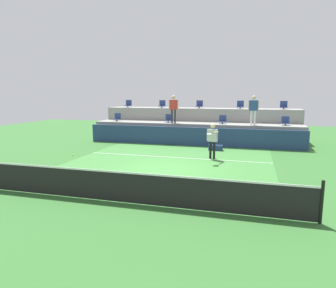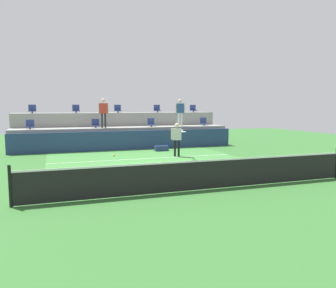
# 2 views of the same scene
# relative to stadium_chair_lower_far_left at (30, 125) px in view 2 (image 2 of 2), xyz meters

# --- Properties ---
(ground_plane) EXTENTS (40.00, 40.00, 0.00)m
(ground_plane) POSITION_rel_stadium_chair_lower_far_left_xyz_m (5.35, -7.23, -1.46)
(ground_plane) COLOR #336B2D
(court_inner_paint) EXTENTS (9.00, 10.00, 0.01)m
(court_inner_paint) POSITION_rel_stadium_chair_lower_far_left_xyz_m (5.35, -6.23, -1.46)
(court_inner_paint) COLOR #3D7F38
(court_inner_paint) RESTS_ON ground_plane
(court_service_line) EXTENTS (9.00, 0.06, 0.00)m
(court_service_line) POSITION_rel_stadium_chair_lower_far_left_xyz_m (5.35, -4.83, -1.46)
(court_service_line) COLOR white
(court_service_line) RESTS_ON ground_plane
(tennis_net) EXTENTS (10.48, 0.08, 1.07)m
(tennis_net) POSITION_rel_stadium_chair_lower_far_left_xyz_m (5.35, -11.23, -0.97)
(tennis_net) COLOR black
(tennis_net) RESTS_ON ground_plane
(sponsor_backboard) EXTENTS (13.00, 0.16, 1.10)m
(sponsor_backboard) POSITION_rel_stadium_chair_lower_far_left_xyz_m (5.35, -1.23, -0.91)
(sponsor_backboard) COLOR navy
(sponsor_backboard) RESTS_ON ground_plane
(seating_tier_lower) EXTENTS (13.00, 1.80, 1.25)m
(seating_tier_lower) POSITION_rel_stadium_chair_lower_far_left_xyz_m (5.35, 0.07, -0.84)
(seating_tier_lower) COLOR gray
(seating_tier_lower) RESTS_ON ground_plane
(seating_tier_upper) EXTENTS (13.00, 1.80, 2.10)m
(seating_tier_upper) POSITION_rel_stadium_chair_lower_far_left_xyz_m (5.35, 1.87, -0.41)
(seating_tier_upper) COLOR gray
(seating_tier_upper) RESTS_ON ground_plane
(stadium_chair_lower_far_left) EXTENTS (0.44, 0.40, 0.52)m
(stadium_chair_lower_far_left) POSITION_rel_stadium_chair_lower_far_left_xyz_m (0.00, 0.00, 0.00)
(stadium_chair_lower_far_left) COLOR #2D2D33
(stadium_chair_lower_far_left) RESTS_ON seating_tier_lower
(stadium_chair_lower_left) EXTENTS (0.44, 0.40, 0.52)m
(stadium_chair_lower_left) POSITION_rel_stadium_chair_lower_far_left_xyz_m (3.62, 0.00, 0.00)
(stadium_chair_lower_left) COLOR #2D2D33
(stadium_chair_lower_left) RESTS_ON seating_tier_lower
(stadium_chair_lower_right) EXTENTS (0.44, 0.40, 0.52)m
(stadium_chair_lower_right) POSITION_rel_stadium_chair_lower_far_left_xyz_m (7.08, 0.00, 0.00)
(stadium_chair_lower_right) COLOR #2D2D33
(stadium_chair_lower_right) RESTS_ON seating_tier_lower
(stadium_chair_lower_far_right) EXTENTS (0.44, 0.40, 0.52)m
(stadium_chair_lower_far_right) POSITION_rel_stadium_chair_lower_far_left_xyz_m (10.70, 0.00, 0.00)
(stadium_chair_lower_far_right) COLOR #2D2D33
(stadium_chair_lower_far_right) RESTS_ON seating_tier_lower
(stadium_chair_upper_far_left) EXTENTS (0.44, 0.40, 0.52)m
(stadium_chair_upper_far_left) POSITION_rel_stadium_chair_lower_far_left_xyz_m (0.06, 1.80, 0.85)
(stadium_chair_upper_far_left) COLOR #2D2D33
(stadium_chair_upper_far_left) RESTS_ON seating_tier_upper
(stadium_chair_upper_left) EXTENTS (0.44, 0.40, 0.52)m
(stadium_chair_upper_left) POSITION_rel_stadium_chair_lower_far_left_xyz_m (2.64, 1.80, 0.85)
(stadium_chair_upper_left) COLOR #2D2D33
(stadium_chair_upper_left) RESTS_ON seating_tier_upper
(stadium_chair_upper_center) EXTENTS (0.44, 0.40, 0.52)m
(stadium_chair_upper_center) POSITION_rel_stadium_chair_lower_far_left_xyz_m (5.31, 1.80, 0.85)
(stadium_chair_upper_center) COLOR #2D2D33
(stadium_chair_upper_center) RESTS_ON seating_tier_upper
(stadium_chair_upper_right) EXTENTS (0.44, 0.40, 0.52)m
(stadium_chair_upper_right) POSITION_rel_stadium_chair_lower_far_left_xyz_m (8.03, 1.80, 0.85)
(stadium_chair_upper_right) COLOR #2D2D33
(stadium_chair_upper_right) RESTS_ON seating_tier_upper
(stadium_chair_upper_far_right) EXTENTS (0.44, 0.40, 0.52)m
(stadium_chair_upper_far_right) POSITION_rel_stadium_chair_lower_far_left_xyz_m (10.72, 1.80, 0.85)
(stadium_chair_upper_far_right) COLOR #2D2D33
(stadium_chair_upper_far_right) RESTS_ON seating_tier_upper
(tennis_player) EXTENTS (0.57, 1.28, 1.69)m
(tennis_player) POSITION_rel_stadium_chair_lower_far_left_xyz_m (7.07, -4.62, -0.43)
(tennis_player) COLOR black
(tennis_player) RESTS_ON ground_plane
(spectator_in_grey) EXTENTS (0.60, 0.25, 1.72)m
(spectator_in_grey) POSITION_rel_stadium_chair_lower_far_left_xyz_m (4.05, -0.38, 0.83)
(spectator_in_grey) COLOR #2D2D33
(spectator_in_grey) RESTS_ON seating_tier_lower
(spectator_leaning_on_rail) EXTENTS (0.60, 0.25, 1.72)m
(spectator_leaning_on_rail) POSITION_rel_stadium_chair_lower_far_left_xyz_m (8.87, -0.38, 0.83)
(spectator_leaning_on_rail) COLOR white
(spectator_leaning_on_rail) RESTS_ON seating_tier_lower
(tennis_ball) EXTENTS (0.07, 0.07, 0.07)m
(tennis_ball) POSITION_rel_stadium_chair_lower_far_left_xyz_m (2.99, -9.89, -0.48)
(tennis_ball) COLOR #CCE033
(equipment_bag) EXTENTS (0.76, 0.28, 0.30)m
(equipment_bag) POSITION_rel_stadium_chair_lower_far_left_xyz_m (6.97, -2.39, -1.31)
(equipment_bag) COLOR navy
(equipment_bag) RESTS_ON ground_plane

